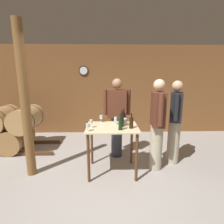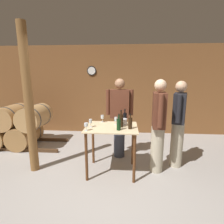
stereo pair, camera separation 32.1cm
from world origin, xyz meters
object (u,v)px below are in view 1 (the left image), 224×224
wine_bottle_far_left (120,124)px  wine_bottle_right (131,122)px  wooden_post (25,102)px  ice_bucket (123,121)px  wine_glass_near_right (101,117)px  wine_glass_far_side (116,119)px  wine_glass_near_left (88,126)px  wine_glass_near_center (91,122)px  person_host (157,123)px  person_visitor_bearded (117,116)px  wine_bottle_center (124,117)px  wine_bottle_left (122,120)px  person_visitor_with_scarf (175,121)px

wine_bottle_far_left → wine_bottle_right: 0.21m
wooden_post → ice_bucket: bearing=6.1°
wine_glass_near_right → wine_glass_far_side: (0.28, -0.15, -0.00)m
wine_glass_near_left → wine_glass_near_right: 0.60m
wine_glass_far_side → wine_bottle_right: bearing=-44.9°
wine_glass_near_center → wine_glass_far_side: (0.44, 0.21, -0.01)m
person_host → person_visitor_bearded: (-0.73, 0.57, 0.00)m
wine_bottle_center → wine_bottle_right: wine_bottle_center is taller
wine_bottle_far_left → wine_glass_near_center: bearing=165.2°
wine_glass_near_right → person_host: person_host is taller
wine_bottle_far_left → wine_bottle_left: (0.03, 0.18, 0.01)m
wine_glass_near_left → wine_glass_near_center: bearing=80.4°
wine_glass_near_center → person_host: 1.24m
wine_bottle_far_left → wine_bottle_right: wine_bottle_far_left is taller
wine_bottle_far_left → wine_bottle_center: 0.51m
wine_glass_near_left → wooden_post: bearing=168.4°
ice_bucket → wine_glass_near_right: bearing=159.4°
ice_bucket → wine_bottle_left: bearing=-104.9°
wine_bottle_left → person_visitor_bearded: (-0.05, 0.68, -0.09)m
wine_glass_far_side → wine_bottle_center: bearing=41.5°
wine_bottle_far_left → wine_glass_near_left: 0.55m
wine_glass_near_right → person_visitor_bearded: bearing=48.2°
wine_glass_far_side → ice_bucket: (0.14, -0.01, -0.04)m
wooden_post → person_visitor_bearded: bearing=23.6°
wine_bottle_far_left → wine_glass_near_left: wine_bottle_far_left is taller
wine_bottle_center → wine_glass_near_left: bearing=-138.8°
wine_bottle_left → wine_glass_far_side: size_ratio=2.18×
wine_bottle_far_left → person_host: size_ratio=0.16×
person_host → person_visitor_bearded: size_ratio=1.00×
person_visitor_bearded → person_host: bearing=-38.1°
wine_bottle_far_left → person_visitor_with_scarf: person_visitor_with_scarf is taller
wooden_post → wine_bottle_right: wooden_post is taller
wine_glass_near_center → person_visitor_bearded: size_ratio=0.08×
wine_bottle_far_left → wine_glass_near_right: size_ratio=2.02×
wine_bottle_center → person_host: size_ratio=0.16×
wine_bottle_far_left → wine_bottle_center: size_ratio=1.04×
wooden_post → wine_bottle_far_left: (1.64, -0.16, -0.35)m
wine_bottle_center → person_visitor_bearded: bearing=107.6°
wooden_post → wine_bottle_left: 1.70m
wine_glass_near_center → wine_glass_near_right: wine_glass_near_center is taller
ice_bucket → wine_bottle_far_left: bearing=-102.6°
wine_glass_near_left → ice_bucket: 0.74m
wine_glass_near_left → person_visitor_with_scarf: size_ratio=0.08×
wine_glass_near_center → ice_bucket: 0.62m
wooden_post → wine_bottle_far_left: wooden_post is taller
wine_glass_near_center → person_visitor_bearded: bearing=56.1°
person_visitor_bearded → wine_glass_far_side: bearing=-95.5°
wine_glass_near_left → wine_glass_near_center: 0.20m
wine_bottle_far_left → person_visitor_bearded: 0.87m
wooden_post → wine_glass_near_left: 1.17m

